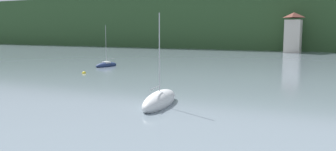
% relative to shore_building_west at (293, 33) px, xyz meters
% --- Properties ---
extents(wooded_hillside, '(352.00, 54.58, 35.49)m').
position_rel_shore_building_west_xyz_m(wooded_hillside, '(-18.73, 35.90, 2.57)').
color(wooded_hillside, '#2D4C28').
rests_on(wooded_hillside, ground_plane).
extents(shore_building_west, '(4.14, 6.27, 10.62)m').
position_rel_shore_building_west_xyz_m(shore_building_west, '(0.00, 0.00, 0.00)').
color(shore_building_west, beige).
rests_on(shore_building_west, ground_plane).
extents(sailboat_far_1, '(2.08, 4.68, 7.00)m').
position_rel_shore_building_west_xyz_m(sailboat_far_1, '(-22.75, -51.96, -4.91)').
color(sailboat_far_1, navy).
rests_on(sailboat_far_1, ground_plane).
extents(sailboat_mid_2, '(2.64, 6.54, 7.69)m').
position_rel_shore_building_west_xyz_m(sailboat_mid_2, '(-1.07, -74.45, -4.79)').
color(sailboat_mid_2, white).
rests_on(sailboat_mid_2, ground_plane).
extents(mooring_buoy_far, '(0.55, 0.55, 0.55)m').
position_rel_shore_building_west_xyz_m(mooring_buoy_far, '(-20.00, -60.83, -5.16)').
color(mooring_buoy_far, yellow).
rests_on(mooring_buoy_far, ground_plane).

